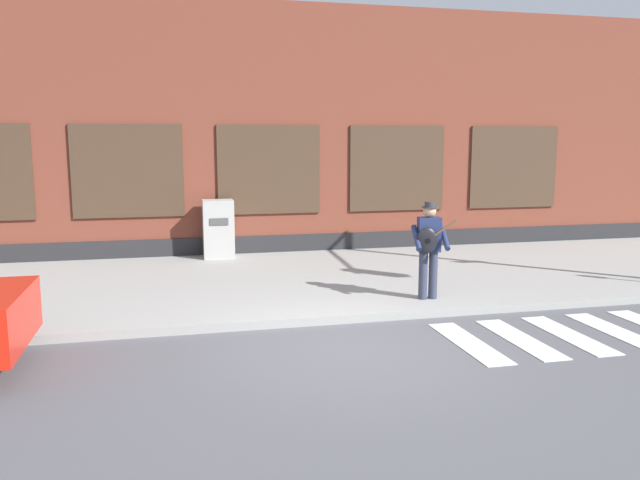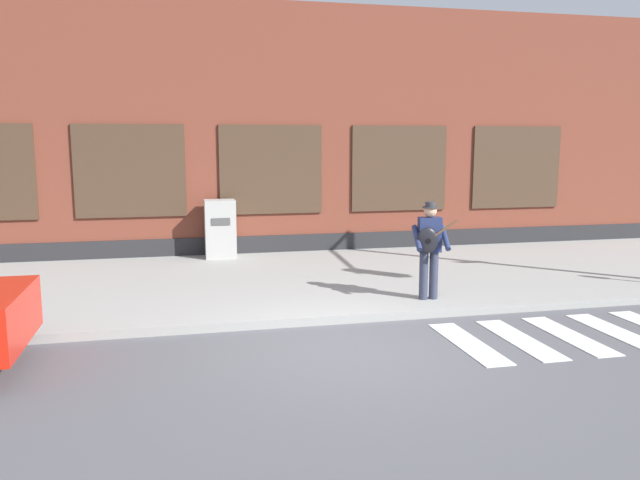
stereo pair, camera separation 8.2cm
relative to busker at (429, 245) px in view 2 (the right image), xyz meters
name	(u,v)px [view 2 (the right image)]	position (x,y,z in m)	size (l,w,h in m)	color
ground_plane	(348,350)	(-1.93, -1.86, -1.09)	(160.00, 160.00, 0.00)	#56565B
sidewalk	(294,280)	(-1.93, 2.27, -1.02)	(28.00, 5.89, 0.13)	#9E9E99
building_backdrop	(260,134)	(-1.93, 7.20, 1.94)	(28.00, 4.06, 6.07)	brown
crosswalk	(616,332)	(2.18, -1.98, -1.08)	(5.20, 1.90, 0.01)	silver
busker	(429,245)	(0.00, 0.00, 0.00)	(0.72, 0.59, 1.68)	#33384C
utility_box	(220,229)	(-3.21, 4.76, -0.28)	(0.70, 0.55, 1.35)	#ADADA8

